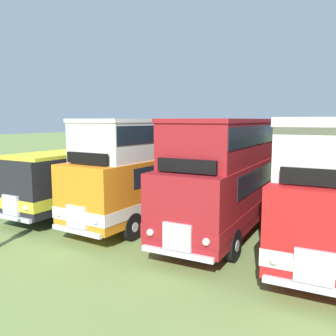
% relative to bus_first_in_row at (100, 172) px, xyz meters
% --- Properties ---
extents(bus_first_in_row, '(2.74, 10.75, 2.99)m').
position_rel_bus_first_in_row_xyz_m(bus_first_in_row, '(0.00, 0.00, 0.00)').
color(bus_first_in_row, black).
rests_on(bus_first_in_row, ground).
extents(bus_second_in_row, '(3.08, 9.90, 4.49)m').
position_rel_bus_first_in_row_xyz_m(bus_second_in_row, '(3.70, -0.46, 0.71)').
color(bus_second_in_row, orange).
rests_on(bus_second_in_row, ground).
extents(bus_third_in_row, '(2.72, 10.10, 4.49)m').
position_rel_bus_first_in_row_xyz_m(bus_third_in_row, '(7.39, -0.51, 0.71)').
color(bus_third_in_row, maroon).
rests_on(bus_third_in_row, ground).
extents(bus_fourth_in_row, '(2.78, 11.39, 4.52)m').
position_rel_bus_first_in_row_xyz_m(bus_fourth_in_row, '(11.09, -0.25, 0.61)').
color(bus_fourth_in_row, red).
rests_on(bus_fourth_in_row, ground).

